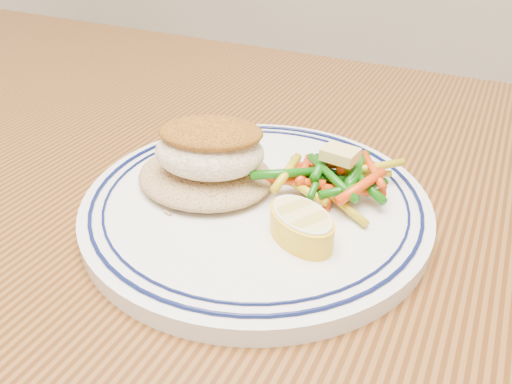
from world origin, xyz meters
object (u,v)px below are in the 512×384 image
object	(u,v)px
rice_pilaf	(205,173)
lemon_wedge	(301,224)
dining_table	(196,303)
fish_fillet	(210,148)
vegetable_pile	(332,176)
plate	(256,203)

from	to	relation	value
rice_pilaf	lemon_wedge	size ratio (longest dim) A/B	1.60
rice_pilaf	dining_table	bearing A→B (deg)	-89.07
fish_fillet	vegetable_pile	world-z (taller)	fish_fillet
plate	lemon_wedge	xyz separation A→B (m)	(0.05, -0.03, 0.02)
dining_table	vegetable_pile	world-z (taller)	vegetable_pile
dining_table	lemon_wedge	distance (m)	0.16
vegetable_pile	lemon_wedge	xyz separation A→B (m)	(0.00, -0.07, -0.00)
dining_table	plate	xyz separation A→B (m)	(0.05, 0.03, 0.11)
rice_pilaf	vegetable_pile	size ratio (longest dim) A/B	1.11
plate	fish_fillet	xyz separation A→B (m)	(-0.04, -0.00, 0.04)
lemon_wedge	fish_fillet	bearing A→B (deg)	161.93
dining_table	vegetable_pile	xyz separation A→B (m)	(0.10, 0.07, 0.13)
fish_fillet	rice_pilaf	bearing A→B (deg)	157.11
dining_table	vegetable_pile	size ratio (longest dim) A/B	14.36
fish_fillet	vegetable_pile	bearing A→B (deg)	24.69
plate	rice_pilaf	world-z (taller)	rice_pilaf
dining_table	plate	bearing A→B (deg)	33.22
plate	vegetable_pile	bearing A→B (deg)	36.31
rice_pilaf	vegetable_pile	world-z (taller)	vegetable_pile
vegetable_pile	lemon_wedge	distance (m)	0.07
dining_table	fish_fillet	size ratio (longest dim) A/B	14.47
dining_table	rice_pilaf	distance (m)	0.13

